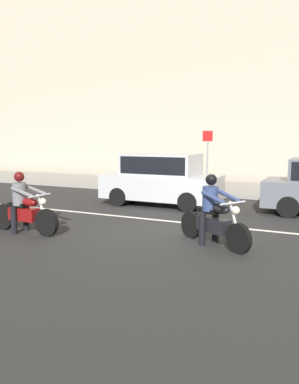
{
  "coord_description": "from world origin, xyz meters",
  "views": [
    {
      "loc": [
        3.4,
        -8.9,
        2.34
      ],
      "look_at": [
        -0.8,
        -0.04,
        0.95
      ],
      "focal_mm": 35.71,
      "sensor_mm": 36.0,
      "label": 1
    }
  ],
  "objects_px": {
    "motorcycle_with_rider_gray": "(23,208)",
    "street_sign_post": "(207,153)",
    "parked_hatchback_silver": "(161,179)",
    "motorcycle_with_rider_denim_blue": "(213,216)"
  },
  "relations": [
    {
      "from": "motorcycle_with_rider_gray",
      "to": "motorcycle_with_rider_denim_blue",
      "type": "height_order",
      "value": "motorcycle_with_rider_denim_blue"
    },
    {
      "from": "parked_hatchback_silver",
      "to": "street_sign_post",
      "type": "xyz_separation_m",
      "value": [
        0.43,
        4.02,
        0.73
      ]
    },
    {
      "from": "motorcycle_with_rider_gray",
      "to": "parked_hatchback_silver",
      "type": "distance_m",
      "value": 5.26
    },
    {
      "from": "motorcycle_with_rider_denim_blue",
      "to": "parked_hatchback_silver",
      "type": "xyz_separation_m",
      "value": [
        -3.04,
        4.09,
        0.29
      ]
    },
    {
      "from": "motorcycle_with_rider_gray",
      "to": "parked_hatchback_silver",
      "type": "bearing_deg",
      "value": 73.21
    },
    {
      "from": "motorcycle_with_rider_denim_blue",
      "to": "street_sign_post",
      "type": "bearing_deg",
      "value": 107.8
    },
    {
      "from": "motorcycle_with_rider_gray",
      "to": "parked_hatchback_silver",
      "type": "relative_size",
      "value": 0.52
    },
    {
      "from": "motorcycle_with_rider_denim_blue",
      "to": "parked_hatchback_silver",
      "type": "height_order",
      "value": "parked_hatchback_silver"
    },
    {
      "from": "motorcycle_with_rider_gray",
      "to": "street_sign_post",
      "type": "height_order",
      "value": "street_sign_post"
    },
    {
      "from": "motorcycle_with_rider_gray",
      "to": "parked_hatchback_silver",
      "type": "xyz_separation_m",
      "value": [
        1.52,
        5.03,
        0.31
      ]
    }
  ]
}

